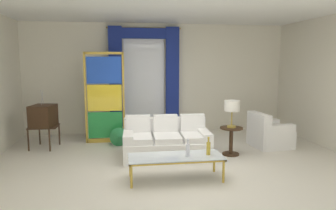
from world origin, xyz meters
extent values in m
plane|color=silver|center=(0.00, 0.00, 0.00)|extent=(16.00, 16.00, 0.00)
cube|color=silver|center=(0.00, 3.06, 1.50)|extent=(8.00, 0.12, 3.00)
cube|color=silver|center=(3.66, 0.60, 1.50)|extent=(0.12, 7.00, 3.00)
cube|color=white|center=(0.00, 0.80, 3.02)|extent=(8.00, 7.60, 0.04)
cube|color=white|center=(-0.38, 2.98, 1.55)|extent=(1.10, 0.02, 2.50)
cylinder|color=gold|center=(-0.38, 2.90, 2.86)|extent=(2.00, 0.04, 0.04)
cube|color=navy|center=(-1.15, 2.88, 1.55)|extent=(0.36, 0.12, 2.70)
cube|color=navy|center=(0.39, 2.88, 1.55)|extent=(0.36, 0.12, 2.70)
cube|color=navy|center=(-0.38, 2.88, 2.72)|extent=(1.80, 0.10, 0.28)
cube|color=white|center=(-0.12, 0.53, 0.19)|extent=(1.78, 0.97, 0.38)
cube|color=white|center=(-0.10, 0.90, 0.39)|extent=(1.75, 0.27, 0.78)
cube|color=white|center=(0.66, 0.50, 0.28)|extent=(0.24, 0.86, 0.56)
cube|color=white|center=(-0.90, 0.57, 0.28)|extent=(0.24, 0.86, 0.56)
cube|color=white|center=(0.46, 0.46, 0.44)|extent=(0.56, 0.76, 0.12)
cube|color=white|center=(0.47, 0.78, 0.66)|extent=(0.52, 0.16, 0.40)
cube|color=white|center=(-0.12, 0.48, 0.44)|extent=(0.56, 0.76, 0.12)
cube|color=white|center=(-0.11, 0.80, 0.66)|extent=(0.52, 0.16, 0.40)
cube|color=white|center=(-0.70, 0.51, 0.44)|extent=(0.56, 0.76, 0.12)
cube|color=white|center=(-0.69, 0.83, 0.66)|extent=(0.52, 0.16, 0.40)
cube|color=silver|center=(-0.14, -0.67, 0.40)|extent=(1.58, 0.60, 0.02)
cube|color=gold|center=(-0.14, -0.39, 0.38)|extent=(1.58, 0.04, 0.03)
cube|color=gold|center=(-0.14, -0.94, 0.38)|extent=(1.58, 0.04, 0.03)
cube|color=gold|center=(-0.92, -0.67, 0.38)|extent=(0.04, 0.60, 0.03)
cube|color=gold|center=(0.63, -0.67, 0.38)|extent=(0.04, 0.60, 0.03)
cylinder|color=gold|center=(-0.90, -0.41, 0.19)|extent=(0.04, 0.04, 0.38)
cylinder|color=gold|center=(0.61, -0.41, 0.19)|extent=(0.04, 0.04, 0.38)
cylinder|color=gold|center=(-0.90, -0.92, 0.19)|extent=(0.04, 0.04, 0.38)
cylinder|color=gold|center=(0.61, -0.92, 0.19)|extent=(0.04, 0.04, 0.38)
cylinder|color=gold|center=(0.41, -0.68, 0.52)|extent=(0.07, 0.07, 0.21)
cylinder|color=gold|center=(0.41, -0.68, 0.65)|extent=(0.03, 0.03, 0.06)
sphere|color=gold|center=(0.41, -0.68, 0.70)|extent=(0.04, 0.04, 0.04)
cylinder|color=silver|center=(0.05, -0.73, 0.51)|extent=(0.07, 0.07, 0.21)
cylinder|color=silver|center=(0.05, -0.73, 0.65)|extent=(0.03, 0.03, 0.06)
sphere|color=silver|center=(0.05, -0.73, 0.70)|extent=(0.04, 0.04, 0.04)
cube|color=#382314|center=(-2.79, 1.70, 0.50)|extent=(0.62, 0.54, 0.03)
cylinder|color=#382314|center=(-3.08, 1.48, 0.25)|extent=(0.04, 0.04, 0.50)
cylinder|color=#382314|center=(-2.97, 2.03, 0.25)|extent=(0.04, 0.04, 0.50)
cylinder|color=#382314|center=(-2.61, 1.38, 0.25)|extent=(0.04, 0.04, 0.50)
cylinder|color=#382314|center=(-2.50, 1.93, 0.25)|extent=(0.04, 0.04, 0.50)
cube|color=#382314|center=(-2.79, 1.70, 0.76)|extent=(0.58, 0.64, 0.48)
cube|color=black|center=(-3.02, 1.75, 0.78)|extent=(0.09, 0.39, 0.30)
cylinder|color=gold|center=(-3.04, 1.67, 0.59)|extent=(0.02, 0.04, 0.04)
cylinder|color=gold|center=(-3.01, 1.83, 0.59)|extent=(0.02, 0.04, 0.04)
cylinder|color=silver|center=(-2.79, 1.70, 1.18)|extent=(0.03, 0.13, 0.34)
cylinder|color=silver|center=(-2.79, 1.70, 1.18)|extent=(0.03, 0.13, 0.34)
cube|color=white|center=(2.42, 1.03, 0.20)|extent=(0.86, 0.86, 0.40)
cube|color=white|center=(2.42, 1.03, 0.45)|extent=(0.74, 0.74, 0.10)
cube|color=white|center=(2.10, 1.01, 0.40)|extent=(0.26, 0.81, 0.80)
cube|color=white|center=(2.39, 1.35, 0.29)|extent=(0.75, 0.23, 0.58)
cube|color=white|center=(2.44, 0.72, 0.29)|extent=(0.75, 0.23, 0.58)
cube|color=gold|center=(-1.87, 1.99, 1.10)|extent=(0.05, 0.05, 2.20)
cube|color=gold|center=(-0.97, 1.99, 1.10)|extent=(0.05, 0.05, 2.20)
cube|color=gold|center=(-1.42, 1.99, 2.17)|extent=(0.90, 0.05, 0.06)
cube|color=gold|center=(-1.42, 1.99, 0.05)|extent=(0.90, 0.05, 0.10)
cube|color=#238E3D|center=(-1.42, 1.99, 0.43)|extent=(0.82, 0.02, 0.64)
cube|color=yellow|center=(-1.42, 1.99, 1.10)|extent=(0.82, 0.02, 0.64)
cube|color=#1E47B7|center=(-1.42, 1.99, 1.77)|extent=(0.82, 0.02, 0.64)
cylinder|color=beige|center=(-1.09, 1.70, 0.03)|extent=(0.16, 0.16, 0.06)
ellipsoid|color=#205298|center=(-1.09, 1.70, 0.14)|extent=(0.18, 0.32, 0.20)
sphere|color=#205298|center=(-1.09, 1.84, 0.25)|extent=(0.09, 0.09, 0.09)
cone|color=gold|center=(-1.09, 1.90, 0.25)|extent=(0.02, 0.04, 0.02)
cone|color=#2C8B4C|center=(-1.09, 1.52, 0.24)|extent=(0.44, 0.40, 0.50)
cylinder|color=#382314|center=(1.27, 0.54, 0.58)|extent=(0.48, 0.48, 0.03)
cylinder|color=#382314|center=(1.27, 0.54, 0.29)|extent=(0.08, 0.08, 0.55)
cylinder|color=#382314|center=(1.27, 0.54, 0.01)|extent=(0.36, 0.36, 0.03)
cylinder|color=#B29338|center=(1.27, 0.54, 0.61)|extent=(0.18, 0.18, 0.04)
cylinder|color=#B29338|center=(1.27, 0.54, 0.81)|extent=(0.03, 0.03, 0.36)
cylinder|color=white|center=(1.27, 0.54, 1.05)|extent=(0.32, 0.32, 0.22)
camera|label=1|loc=(-1.03, -5.63, 1.98)|focal=33.35mm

